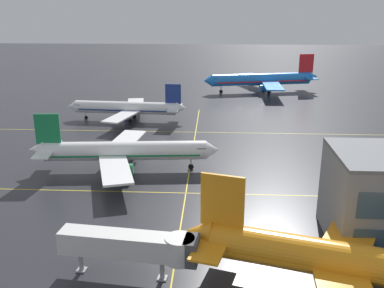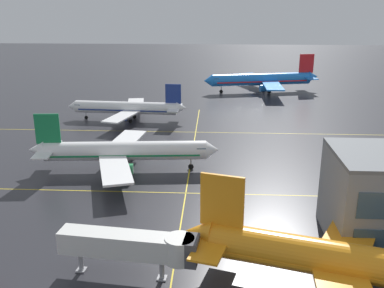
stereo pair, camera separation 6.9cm
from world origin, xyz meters
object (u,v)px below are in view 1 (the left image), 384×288
Objects in this scene: airliner_third_row at (127,108)px; airliner_second_row at (123,151)px; airliner_far_left_stand at (262,79)px; jet_bridge at (139,246)px; airliner_front_gate at (361,264)px.

airliner_second_row is at bearing -80.18° from airliner_third_row.
airliner_far_left_stand is 2.52× the size of jet_bridge.
airliner_front_gate is at bearing -47.86° from airliner_second_row.
airliner_far_left_stand is (0.91, 113.69, 0.19)m from airliner_front_gate.
airliner_third_row is at bearing 118.32° from airliner_front_gate.
airliner_front_gate is 2.39× the size of jet_bridge.
airliner_front_gate reaches higher than airliner_third_row.
airliner_far_left_stand is (39.91, 41.34, 0.96)m from airliner_third_row.
airliner_front_gate is 48.79m from airliner_second_row.
airliner_front_gate is at bearing -6.27° from jet_bridge.
airliner_far_left_stand reaches higher than airliner_third_row.
airliner_third_row is at bearing 102.14° from jet_bridge.
airliner_third_row is 0.79× the size of airliner_far_left_stand.
jet_bridge is at bearing 173.73° from airliner_front_gate.
airliner_front_gate is 1.10× the size of airliner_second_row.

